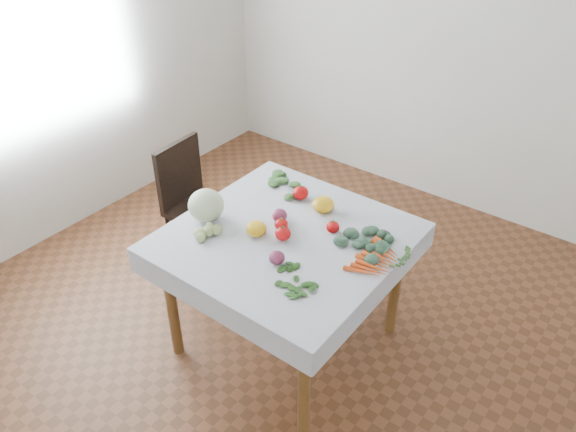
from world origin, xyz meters
name	(u,v)px	position (x,y,z in m)	size (l,w,h in m)	color
ground	(286,339)	(0.00, 0.00, 0.00)	(4.00, 4.00, 0.00)	brown
back_wall	(463,28)	(0.00, 2.00, 1.35)	(4.00, 0.04, 2.70)	white
left_wall	(33,45)	(-2.00, 0.00, 1.35)	(0.04, 4.00, 2.70)	white
table	(286,251)	(0.00, 0.00, 0.65)	(1.00, 1.00, 0.75)	brown
tablecloth	(286,236)	(0.00, 0.00, 0.75)	(1.12, 1.12, 0.01)	white
chair	(192,196)	(-0.98, 0.26, 0.49)	(0.41, 0.41, 0.85)	black
cabbage	(206,205)	(-0.43, -0.13, 0.84)	(0.19, 0.19, 0.17)	beige
tomato_a	(301,193)	(-0.15, 0.33, 0.79)	(0.09, 0.09, 0.08)	#BB0C0D
tomato_b	(333,227)	(0.17, 0.17, 0.79)	(0.07, 0.07, 0.06)	#BB0C0D
tomato_c	(281,225)	(-0.05, 0.03, 0.79)	(0.07, 0.07, 0.06)	#BB0C0D
tomato_d	(283,234)	(0.01, -0.04, 0.79)	(0.08, 0.08, 0.07)	#BB0C0D
heirloom_back	(323,204)	(0.02, 0.30, 0.80)	(0.12, 0.12, 0.08)	yellow
heirloom_front	(256,229)	(-0.13, -0.08, 0.79)	(0.11, 0.11, 0.07)	yellow
onion_a	(279,215)	(-0.11, 0.08, 0.79)	(0.08, 0.08, 0.07)	#621C44
onion_b	(277,258)	(0.10, -0.20, 0.79)	(0.08, 0.08, 0.06)	#621C44
tomatillo_cluster	(213,235)	(-0.27, -0.25, 0.78)	(0.15, 0.12, 0.05)	#A6C06F
carrot_bunch	(378,260)	(0.48, 0.09, 0.77)	(0.19, 0.32, 0.03)	#F5531B
kale_bunch	(368,243)	(0.38, 0.18, 0.78)	(0.29, 0.26, 0.04)	#3A5F44
basil_bunch	(295,281)	(0.25, -0.26, 0.76)	(0.22, 0.19, 0.01)	#27551A
dill_bunch	(283,184)	(-0.31, 0.38, 0.77)	(0.26, 0.18, 0.03)	#407133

